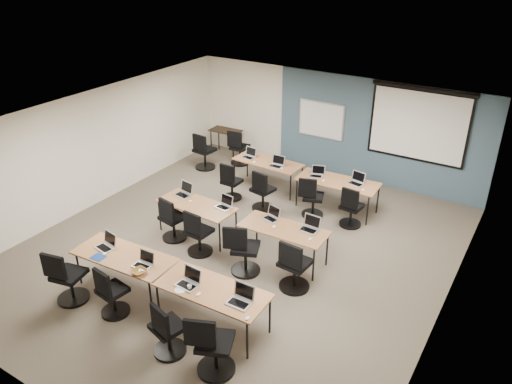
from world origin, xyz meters
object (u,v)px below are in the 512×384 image
Objects in this scene: task_chair_7 at (294,269)px; task_chair_9 at (262,194)px; training_table_mid_left at (197,206)px; laptop_4 at (184,192)px; task_chair_2 at (167,333)px; utility_table at (225,133)px; task_chair_1 at (111,296)px; spare_chair_a at (239,150)px; training_table_back_left at (268,163)px; task_chair_3 at (212,349)px; training_table_front_right at (212,291)px; laptop_11 at (357,181)px; task_chair_10 at (311,200)px; whiteboard at (321,120)px; laptop_10 at (317,174)px; task_chair_4 at (172,222)px; task_chair_11 at (351,210)px; laptop_0 at (107,244)px; laptop_1 at (144,262)px; laptop_9 at (277,164)px; spare_chair_b at (204,154)px; laptop_2 at (189,281)px; training_table_back_right at (338,183)px; laptop_8 at (249,155)px; projector_screen at (419,121)px; task_chair_0 at (67,281)px; task_chair_8 at (231,185)px; training_table_mid_right at (284,230)px; laptop_6 at (272,216)px; laptop_5 at (225,204)px; training_table_front_left at (125,258)px; task_chair_5 at (198,236)px; laptop_7 at (310,226)px.

task_chair_7 reaches higher than task_chair_9.
laptop_4 is at bearing 159.75° from training_table_mid_left.
task_chair_2 is 1.10× the size of utility_table.
spare_chair_a is at bearing 113.04° from task_chair_1.
training_table_mid_left is 2.73m from training_table_back_left.
task_chair_3 is at bearing -63.65° from training_table_back_left.
laptop_11 is at bearing 82.34° from training_table_front_right.
task_chair_10 is 1.12m from laptop_11.
laptop_10 is at bearing -66.57° from whiteboard.
task_chair_4 is (-0.31, -0.44, -0.27)m from training_table_mid_left.
task_chair_11 reaches higher than utility_table.
utility_table is at bearing -172.44° from whiteboard.
task_chair_3 reaches higher than task_chair_2.
laptop_11 is at bearing 70.16° from laptop_0.
task_chair_11 is at bearing 62.29° from laptop_1.
task_chair_9 is at bearing -83.99° from laptop_9.
task_chair_3 reaches higher than spare_chair_b.
laptop_2 reaches higher than laptop_1.
task_chair_10 is (2.06, 4.13, -0.39)m from laptop_0.
whiteboard reaches higher than task_chair_10.
laptop_8 reaches higher than training_table_back_right.
projector_screen is 8.36m from task_chair_0.
task_chair_8 is at bearing 168.24° from task_chair_10.
laptop_10 is (-0.50, 2.49, 0.11)m from training_table_mid_right.
training_table_mid_left is at bearing -102.89° from laptop_9.
task_chair_7 reaches higher than laptop_6.
task_chair_7 is 1.06× the size of task_chair_10.
task_chair_9 is (0.03, 1.45, -0.38)m from laptop_5.
spare_chair_b reaches higher than task_chair_9.
training_table_front_left is at bearing 38.28° from task_chair_0.
laptop_9 is at bearing 89.73° from laptop_1.
task_chair_5 is 1.11× the size of utility_table.
laptop_4 is at bearing 111.25° from task_chair_3.
task_chair_7 reaches higher than laptop_7.
utility_table is (-3.65, 6.22, -0.14)m from laptop_2.
laptop_6 is at bearing -103.45° from training_table_back_right.
task_chair_3 reaches higher than laptop_1.
task_chair_1 is at bearing 153.88° from task_chair_3.
task_chair_3 is (0.97, -0.72, -0.36)m from laptop_2.
spare_chair_b is at bearing 147.73° from task_chair_10.
whiteboard is 6.65m from laptop_0.
laptop_0 is at bearing -119.01° from projector_screen.
laptop_6 reaches higher than training_table_back_right.
training_table_back_right is 2.48m from laptop_8.
spare_chair_b reaches higher than spare_chair_a.
laptop_2 reaches higher than laptop_7.
task_chair_11 is (2.53, 4.21, -0.29)m from training_table_front_left.
task_chair_0 reaches higher than utility_table.
projector_screen is at bearing 55.67° from task_chair_9.
laptop_4 is (-2.52, 0.10, 0.11)m from training_table_mid_right.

